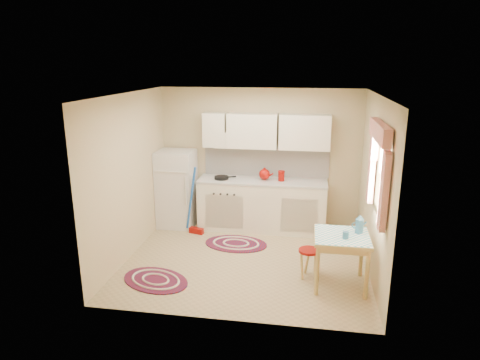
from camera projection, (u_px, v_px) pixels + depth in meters
name	position (u px, v px, depth m)	size (l,w,h in m)	color
room_shell	(259.00, 155.00, 6.33)	(3.64, 3.60, 2.52)	tan
fridge	(177.00, 189.00, 7.79)	(0.65, 0.60, 1.40)	silver
broom	(196.00, 201.00, 7.41)	(0.28, 0.12, 1.20)	blue
base_cabinets	(262.00, 206.00, 7.66)	(2.25, 0.60, 0.88)	silver
countertop	(262.00, 181.00, 7.54)	(2.27, 0.62, 0.04)	#B5B3AC
frying_pan	(222.00, 178.00, 7.59)	(0.25, 0.25, 0.05)	black
red_kettle	(264.00, 174.00, 7.50)	(0.21, 0.19, 0.21)	#860904
red_canister	(281.00, 176.00, 7.46)	(0.11, 0.11, 0.16)	#860904
table	(340.00, 261.00, 5.74)	(0.72, 0.72, 0.72)	tan
stool	(308.00, 263.00, 5.99)	(0.28, 0.28, 0.42)	#860904
coffee_pot	(360.00, 224.00, 5.68)	(0.13, 0.11, 0.27)	teal
mug	(346.00, 235.00, 5.53)	(0.08, 0.08, 0.10)	teal
rug_center	(236.00, 244.00, 7.12)	(1.04, 0.70, 0.02)	maroon
rug_left	(156.00, 280.00, 5.94)	(1.00, 0.67, 0.02)	maroon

